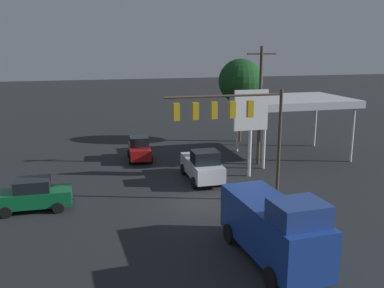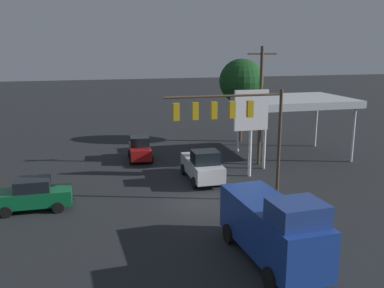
{
  "view_description": "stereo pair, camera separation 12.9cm",
  "coord_description": "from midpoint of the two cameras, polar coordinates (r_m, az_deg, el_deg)",
  "views": [
    {
      "loc": [
        7.01,
        24.23,
        9.66
      ],
      "look_at": [
        0.0,
        -2.0,
        3.34
      ],
      "focal_mm": 40.0,
      "sensor_mm": 36.0,
      "label": 1
    },
    {
      "loc": [
        6.88,
        24.27,
        9.66
      ],
      "look_at": [
        0.0,
        -2.0,
        3.34
      ],
      "focal_mm": 40.0,
      "sensor_mm": 36.0,
      "label": 2
    }
  ],
  "objects": [
    {
      "name": "delivery_truck",
      "position": [
        19.82,
        10.7,
        -10.83
      ],
      "size": [
        2.82,
        6.9,
        3.58
      ],
      "rotation": [
        0.0,
        0.0,
        1.62
      ],
      "color": "navy",
      "rests_on": "ground"
    },
    {
      "name": "hatchback_crossing",
      "position": [
        36.88,
        -7.12,
        -0.66
      ],
      "size": [
        2.17,
        3.91,
        1.97
      ],
      "rotation": [
        0.0,
        0.0,
        1.5
      ],
      "color": "maroon",
      "rests_on": "ground"
    },
    {
      "name": "street_tree",
      "position": [
        43.2,
        6.42,
        8.3
      ],
      "size": [
        4.43,
        4.43,
        8.34
      ],
      "color": "#4C331E",
      "rests_on": "ground"
    },
    {
      "name": "price_sign",
      "position": [
        31.54,
        7.73,
        3.98
      ],
      "size": [
        2.6,
        0.27,
        6.48
      ],
      "color": "silver",
      "rests_on": "ground"
    },
    {
      "name": "ground_plane",
      "position": [
        27.01,
        0.97,
        -7.84
      ],
      "size": [
        200.0,
        200.0,
        0.0
      ],
      "primitive_type": "plane",
      "color": "black"
    },
    {
      "name": "sedan_waiting",
      "position": [
        27.3,
        -20.53,
        -6.36
      ],
      "size": [
        4.41,
        2.09,
        1.93
      ],
      "rotation": [
        0.0,
        0.0,
        -0.01
      ],
      "color": "#0C592D",
      "rests_on": "ground"
    },
    {
      "name": "pickup_parked",
      "position": [
        30.95,
        1.27,
        -2.93
      ],
      "size": [
        2.31,
        5.22,
        2.4
      ],
      "rotation": [
        0.0,
        0.0,
        1.56
      ],
      "color": "silver",
      "rests_on": "ground"
    },
    {
      "name": "gas_station_canopy",
      "position": [
        38.11,
        13.31,
        5.49
      ],
      "size": [
        9.2,
        7.12,
        5.21
      ],
      "color": "#B2B7BC",
      "rests_on": "ground"
    },
    {
      "name": "fire_hydrant",
      "position": [
        26.17,
        14.15,
        -7.94
      ],
      "size": [
        0.24,
        0.24,
        0.88
      ],
      "color": "gold",
      "rests_on": "ground"
    },
    {
      "name": "utility_pole",
      "position": [
        34.88,
        8.94,
        5.37
      ],
      "size": [
        2.4,
        0.26,
        9.55
      ],
      "color": "#473828",
      "rests_on": "ground"
    },
    {
      "name": "traffic_signal_assembly",
      "position": [
        25.42,
        5.33,
        3.45
      ],
      "size": [
        7.31,
        0.43,
        7.06
      ],
      "color": "#473828",
      "rests_on": "ground"
    }
  ]
}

